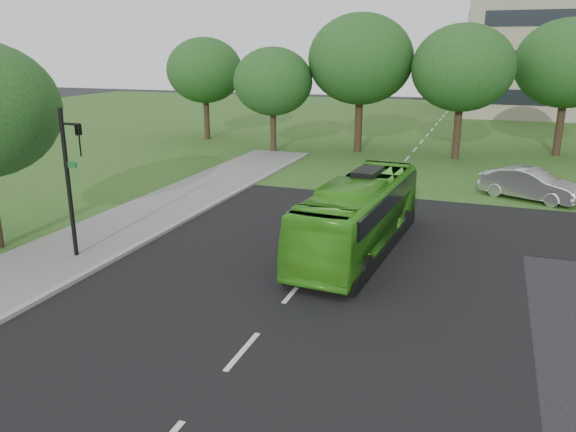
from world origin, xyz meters
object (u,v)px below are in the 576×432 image
Objects in this scene: tree_park_c at (463,68)px; tree_park_d at (568,64)px; bus at (359,214)px; tree_park_f at (205,70)px; traffic_light at (71,173)px; sedan at (530,184)px; tree_park_b at (361,59)px; tree_park_a at (273,82)px.

tree_park_d reaches higher than tree_park_c.
tree_park_f is at bearing 133.11° from bus.
sedan is at bearing 46.65° from traffic_light.
tree_park_c is at bearing -151.12° from tree_park_d.
tree_park_b is 1.81× the size of traffic_light.
sedan is at bearing 61.45° from bus.
tree_park_c is 1.87× the size of sedan.
tree_park_b is (5.85, 2.44, 1.55)m from tree_park_a.
tree_park_b is 16.78m from sedan.
tree_park_c is at bearing 9.11° from tree_park_a.
tree_park_b reaches higher than bus.
bus is (18.56, -22.75, -4.34)m from tree_park_f.
tree_park_a reaches higher than sedan.
tree_park_c reaches higher than bus.
traffic_light is (9.20, -27.36, -2.48)m from tree_park_f.
tree_park_f reaches higher than tree_park_a.
bus is at bearing -76.72° from tree_park_b.
bus is at bearing 171.42° from sedan.
tree_park_b is 2.04× the size of sedan.
tree_park_b is 7.14m from tree_park_c.
traffic_light reaches higher than sedan.
sedan is (25.10, -12.47, -4.91)m from tree_park_f.
tree_park_d is at bearing 14.10° from sedan.
tree_park_a is 8.84m from tree_park_f.
tree_park_d is (6.80, 3.75, 0.27)m from tree_park_c.
tree_park_f is at bearing 174.13° from tree_park_c.
tree_park_f is 28.45m from sedan.
tree_park_b is 1.04× the size of tree_park_d.
bus reaches higher than sedan.
tree_park_a is at bearing -163.56° from tree_park_d.
tree_park_c is 27.89m from traffic_light.
bus is 1.79× the size of traffic_light.
tree_park_f is 28.97m from traffic_light.
tree_park_c reaches higher than tree_park_a.
tree_park_a is 20.65m from tree_park_d.
tree_park_d is at bearing 13.68° from tree_park_b.
sedan is at bearing -67.06° from tree_park_c.
tree_park_c is at bearing 46.81° from sedan.
sedan is (-2.43, -14.09, -5.66)m from tree_park_d.
tree_park_d is 26.46m from bus.
tree_park_f reaches higher than sedan.
tree_park_d is (13.91, 3.39, -0.25)m from tree_park_b.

